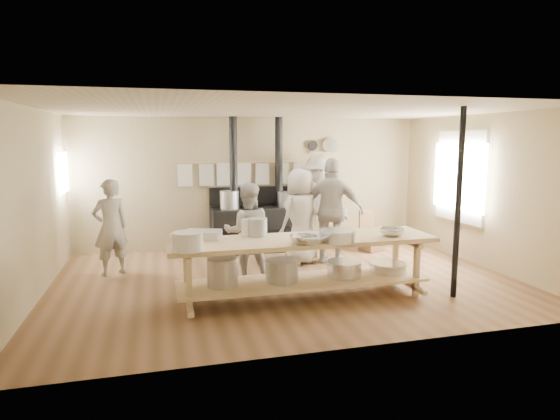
{
  "coord_description": "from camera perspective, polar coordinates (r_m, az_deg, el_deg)",
  "views": [
    {
      "loc": [
        -1.87,
        -6.79,
        2.16
      ],
      "look_at": [
        -0.04,
        0.2,
        1.08
      ],
      "focal_mm": 30.0,
      "sensor_mm": 36.0,
      "label": 1
    }
  ],
  "objects": [
    {
      "name": "prep_table",
      "position": [
        6.39,
        2.77,
        -6.34
      ],
      "size": [
        3.6,
        0.9,
        0.85
      ],
      "color": "tan",
      "rests_on": "ground"
    },
    {
      "name": "cook_right",
      "position": [
        8.24,
        6.39,
        -0.1
      ],
      "size": [
        1.18,
        0.91,
        1.86
      ],
      "primitive_type": "imported",
      "rotation": [
        0.0,
        0.0,
        2.66
      ],
      "color": "#AAA397",
      "rests_on": "ground"
    },
    {
      "name": "cook_far_left",
      "position": [
        7.95,
        -19.97,
        -2.0
      ],
      "size": [
        0.67,
        0.59,
        1.55
      ],
      "primitive_type": "imported",
      "rotation": [
        0.0,
        0.0,
        3.61
      ],
      "color": "#AAA397",
      "rests_on": "ground"
    },
    {
      "name": "window_right",
      "position": [
        9.14,
        21.14,
        3.83
      ],
      "size": [
        0.09,
        1.5,
        1.65
      ],
      "color": "beige",
      "rests_on": "ground"
    },
    {
      "name": "pitcher",
      "position": [
        6.44,
        -4.09,
        -2.15
      ],
      "size": [
        0.15,
        0.15,
        0.24
      ],
      "primitive_type": "cylinder",
      "rotation": [
        0.0,
        0.0,
        0.0
      ],
      "color": "white",
      "rests_on": "prep_table"
    },
    {
      "name": "cook_center",
      "position": [
        8.13,
        2.5,
        -0.83
      ],
      "size": [
        0.97,
        0.86,
        1.68
      ],
      "primitive_type": "imported",
      "rotation": [
        0.0,
        0.0,
        3.64
      ],
      "color": "#AAA397",
      "rests_on": "ground"
    },
    {
      "name": "back_wall_shelf",
      "position": [
        9.81,
        5.22,
        7.59
      ],
      "size": [
        0.63,
        0.14,
        0.32
      ],
      "color": "tan",
      "rests_on": "ground"
    },
    {
      "name": "cook_left",
      "position": [
        7.22,
        -3.97,
        -2.7
      ],
      "size": [
        0.82,
        0.68,
        1.51
      ],
      "primitive_type": "imported",
      "rotation": [
        0.0,
        0.0,
        2.98
      ],
      "color": "#AAA397",
      "rests_on": "ground"
    },
    {
      "name": "roasting_pan",
      "position": [
        6.37,
        -9.43,
        -2.96
      ],
      "size": [
        0.55,
        0.45,
        0.11
      ],
      "primitive_type": "cube",
      "rotation": [
        0.0,
        0.0,
        -0.33
      ],
      "color": "#B2B2B7",
      "rests_on": "prep_table"
    },
    {
      "name": "room_shell",
      "position": [
        7.06,
        0.71,
        4.18
      ],
      "size": [
        7.0,
        7.0,
        7.0
      ],
      "color": "tan",
      "rests_on": "ground"
    },
    {
      "name": "deep_bowl_enamel",
      "position": [
        5.7,
        -11.16,
        -3.77
      ],
      "size": [
        0.43,
        0.43,
        0.22
      ],
      "primitive_type": "cylinder",
      "rotation": [
        0.0,
        0.0,
        0.22
      ],
      "color": "white",
      "rests_on": "prep_table"
    },
    {
      "name": "support_post",
      "position": [
        6.76,
        20.91,
        0.66
      ],
      "size": [
        0.08,
        0.08,
        2.6
      ],
      "primitive_type": "cylinder",
      "color": "black",
      "rests_on": "ground"
    },
    {
      "name": "mixing_bowl_large",
      "position": [
        6.15,
        7.02,
        -3.12
      ],
      "size": [
        0.55,
        0.55,
        0.15
      ],
      "primitive_type": "cylinder",
      "rotation": [
        0.0,
        0.0,
        0.19
      ],
      "color": "silver",
      "rests_on": "prep_table"
    },
    {
      "name": "stove",
      "position": [
        9.25,
        -2.84,
        -1.68
      ],
      "size": [
        1.9,
        0.75,
        2.6
      ],
      "color": "black",
      "rests_on": "ground"
    },
    {
      "name": "chair",
      "position": [
        9.38,
        11.05,
        -3.47
      ],
      "size": [
        0.46,
        0.46,
        0.79
      ],
      "rotation": [
        0.0,
        0.0,
        0.29
      ],
      "color": "#513520",
      "rests_on": "ground"
    },
    {
      "name": "bucket_galv",
      "position": [
        6.42,
        -2.79,
        -2.11
      ],
      "size": [
        0.28,
        0.28,
        0.25
      ],
      "primitive_type": "cylinder",
      "rotation": [
        0.0,
        0.0,
        -0.04
      ],
      "color": "gray",
      "rests_on": "prep_table"
    },
    {
      "name": "bowl_steel_a",
      "position": [
        5.97,
        2.87,
        -3.62
      ],
      "size": [
        0.48,
        0.48,
        0.11
      ],
      "primitive_type": "imported",
      "rotation": [
        0.0,
        0.0,
        0.63
      ],
      "color": "silver",
      "rests_on": "prep_table"
    },
    {
      "name": "bowl_steel_b",
      "position": [
        6.63,
        13.5,
        -2.62
      ],
      "size": [
        0.37,
        0.37,
        0.11
      ],
      "primitive_type": "imported",
      "rotation": [
        0.0,
        0.0,
        3.22
      ],
      "color": "silver",
      "rests_on": "prep_table"
    },
    {
      "name": "towel_rail",
      "position": [
        9.4,
        -3.2,
        4.82
      ],
      "size": [
        3.0,
        0.04,
        0.47
      ],
      "color": "tan",
      "rests_on": "ground"
    },
    {
      "name": "left_opening",
      "position": [
        8.95,
        -24.91,
        4.16
      ],
      "size": [
        0.0,
        0.9,
        0.9
      ],
      "color": "white",
      "rests_on": "ground"
    },
    {
      "name": "bowl_white_b",
      "position": [
        5.99,
        3.68,
        -3.57
      ],
      "size": [
        0.62,
        0.62,
        0.11
      ],
      "primitive_type": "imported",
      "rotation": [
        0.0,
        0.0,
        2.51
      ],
      "color": "white",
      "rests_on": "prep_table"
    },
    {
      "name": "ground",
      "position": [
        7.37,
        0.68,
        -8.51
      ],
      "size": [
        7.0,
        7.0,
        0.0
      ],
      "primitive_type": "plane",
      "color": "brown",
      "rests_on": "ground"
    },
    {
      "name": "cook_by_window",
      "position": [
        9.35,
        4.63,
        0.92
      ],
      "size": [
        1.35,
        1.02,
        1.85
      ],
      "primitive_type": "imported",
      "rotation": [
        0.0,
        0.0,
        -0.32
      ],
      "color": "#AAA397",
      "rests_on": "ground"
    },
    {
      "name": "bowl_white_a",
      "position": [
        6.36,
        -11.52,
        -3.12
      ],
      "size": [
        0.46,
        0.46,
        0.09
      ],
      "primitive_type": "imported",
      "rotation": [
        0.0,
        0.0,
        -0.31
      ],
      "color": "white",
      "rests_on": "prep_table"
    }
  ]
}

